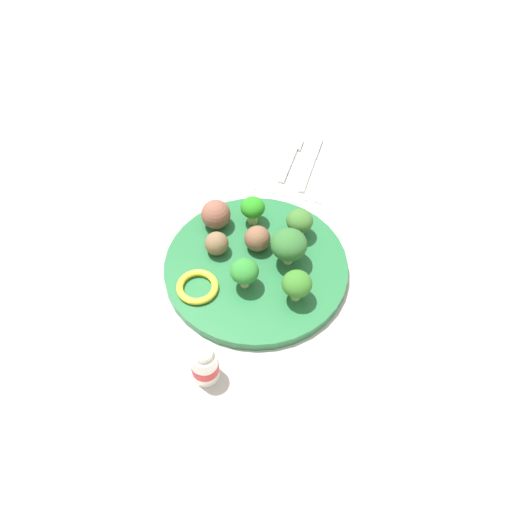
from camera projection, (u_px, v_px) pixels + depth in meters
name	position (u px, v px, depth m)	size (l,w,h in m)	color
ground_plane	(256.00, 271.00, 0.88)	(4.00, 4.00, 0.00)	#B2B2AD
plate	(256.00, 267.00, 0.88)	(0.28, 0.28, 0.02)	#236638
broccoli_floret_far_rim	(300.00, 222.00, 0.89)	(0.04, 0.04, 0.05)	#92C874
broccoli_floret_front_right	(243.00, 271.00, 0.82)	(0.04, 0.04, 0.05)	#A5BD75
broccoli_floret_near_rim	(253.00, 208.00, 0.90)	(0.04, 0.04, 0.05)	#A2BB67
broccoli_floret_back_right	(289.00, 245.00, 0.85)	(0.05, 0.05, 0.06)	#ACC078
broccoli_floret_back_left	(297.00, 284.00, 0.81)	(0.04, 0.04, 0.05)	#95C86F
meatball_front_right	(217.00, 243.00, 0.87)	(0.04, 0.04, 0.04)	brown
meatball_front_left	(216.00, 214.00, 0.90)	(0.05, 0.05, 0.05)	brown
meatball_mid_left	(257.00, 239.00, 0.88)	(0.04, 0.04, 0.04)	brown
pepper_ring_far_rim	(197.00, 287.00, 0.84)	(0.06, 0.06, 0.01)	yellow
napkin	(299.00, 163.00, 1.03)	(0.17, 0.12, 0.01)	white
fork	(291.00, 156.00, 1.04)	(0.12, 0.03, 0.01)	silver
knife	(310.00, 160.00, 1.03)	(0.15, 0.03, 0.01)	white
yogurt_bottle	(205.00, 365.00, 0.75)	(0.04, 0.04, 0.07)	white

